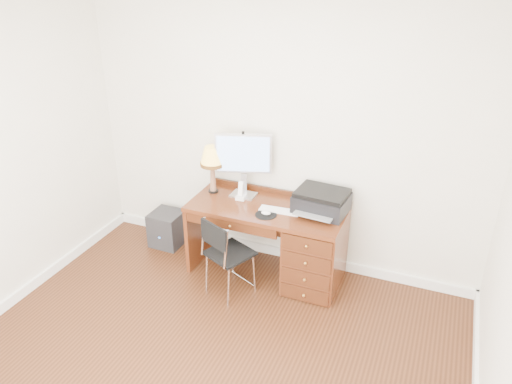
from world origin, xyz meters
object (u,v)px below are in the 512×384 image
at_px(printer, 322,201).
at_px(leg_lamp, 212,159).
at_px(chair, 227,251).
at_px(equipment_box, 167,228).
at_px(desk, 298,244).
at_px(phone, 241,194).
at_px(monitor, 244,157).

xyz_separation_m(printer, leg_lamp, (-1.12, -0.01, 0.25)).
bearing_deg(chair, equipment_box, 174.71).
bearing_deg(leg_lamp, printer, 0.51).
distance_m(leg_lamp, chair, 0.94).
height_order(desk, phone, phone).
bearing_deg(desk, chair, -138.26).
bearing_deg(phone, desk, -7.52).
height_order(monitor, printer, monitor).
distance_m(monitor, chair, 0.93).
relative_size(phone, chair, 0.24).
height_order(monitor, chair, monitor).
xyz_separation_m(phone, chair, (0.09, -0.52, -0.32)).
bearing_deg(equipment_box, monitor, 5.17).
bearing_deg(printer, chair, -135.81).
xyz_separation_m(leg_lamp, phone, (0.32, -0.04, -0.30)).
bearing_deg(equipment_box, phone, -2.01).
relative_size(monitor, printer, 1.25).
bearing_deg(leg_lamp, monitor, 12.35).
relative_size(leg_lamp, equipment_box, 1.27).
height_order(desk, leg_lamp, leg_lamp).
bearing_deg(leg_lamp, phone, -7.85).
relative_size(printer, leg_lamp, 1.04).
relative_size(monitor, chair, 0.80).
distance_m(printer, chair, 0.99).
xyz_separation_m(phone, equipment_box, (-0.91, 0.04, -0.61)).
distance_m(desk, phone, 0.73).
bearing_deg(monitor, equipment_box, 166.16).
distance_m(printer, phone, 0.80).
relative_size(chair, equipment_box, 2.07).
bearing_deg(monitor, desk, -32.98).
relative_size(monitor, equipment_box, 1.65).
xyz_separation_m(desk, monitor, (-0.63, 0.17, 0.74)).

